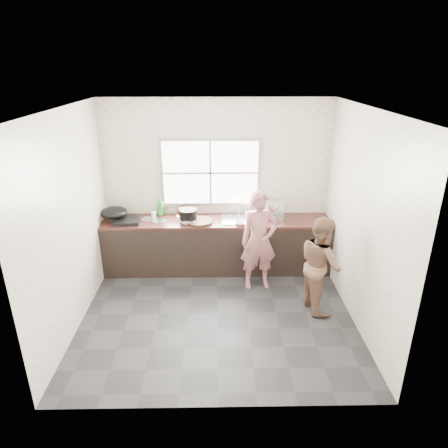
{
  "coord_description": "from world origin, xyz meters",
  "views": [
    {
      "loc": [
        0.01,
        -4.58,
        3.17
      ],
      "look_at": [
        0.1,
        0.65,
        1.05
      ],
      "focal_mm": 32.0,
      "sensor_mm": 36.0,
      "label": 1
    }
  ],
  "objects_px": {
    "bowl_crabs": "(253,216)",
    "burner": "(127,220)",
    "bottle_green": "(160,206)",
    "cutting_board": "(200,222)",
    "dish_rack": "(272,211)",
    "bowl_mince": "(187,222)",
    "pot_lid_right": "(158,221)",
    "bowl_held": "(240,223)",
    "woman": "(259,244)",
    "black_pot": "(188,216)",
    "wok": "(114,212)",
    "person_side": "(320,264)",
    "plate_food": "(183,216)",
    "bottle_brown_tall": "(161,210)",
    "pot_lid_left": "(148,219)",
    "glass_jar": "(154,215)",
    "bottle_brown_short": "(181,210)"
  },
  "relations": [
    {
      "from": "cutting_board",
      "to": "dish_rack",
      "type": "xyz_separation_m",
      "value": [
        1.15,
        0.14,
        0.12
      ]
    },
    {
      "from": "dish_rack",
      "to": "glass_jar",
      "type": "bearing_deg",
      "value": -171.38
    },
    {
      "from": "person_side",
      "to": "bowl_held",
      "type": "xyz_separation_m",
      "value": [
        -1.03,
        0.94,
        0.22
      ]
    },
    {
      "from": "dish_rack",
      "to": "pot_lid_left",
      "type": "bearing_deg",
      "value": -169.76
    },
    {
      "from": "bowl_mince",
      "to": "pot_lid_right",
      "type": "distance_m",
      "value": 0.48
    },
    {
      "from": "plate_food",
      "to": "wok",
      "type": "bearing_deg",
      "value": -170.53
    },
    {
      "from": "cutting_board",
      "to": "black_pot",
      "type": "relative_size",
      "value": 1.46
    },
    {
      "from": "dish_rack",
      "to": "pot_lid_left",
      "type": "relative_size",
      "value": 1.59
    },
    {
      "from": "person_side",
      "to": "bowl_held",
      "type": "distance_m",
      "value": 1.41
    },
    {
      "from": "burner",
      "to": "bottle_green",
      "type": "bearing_deg",
      "value": 31.59
    },
    {
      "from": "woman",
      "to": "bowl_crabs",
      "type": "bearing_deg",
      "value": 84.53
    },
    {
      "from": "person_side",
      "to": "burner",
      "type": "height_order",
      "value": "person_side"
    },
    {
      "from": "dish_rack",
      "to": "pot_lid_right",
      "type": "height_order",
      "value": "dish_rack"
    },
    {
      "from": "dish_rack",
      "to": "bottle_brown_tall",
      "type": "bearing_deg",
      "value": -175.94
    },
    {
      "from": "bottle_brown_tall",
      "to": "pot_lid_right",
      "type": "bearing_deg",
      "value": -93.65
    },
    {
      "from": "bowl_crabs",
      "to": "bowl_held",
      "type": "bearing_deg",
      "value": -126.08
    },
    {
      "from": "cutting_board",
      "to": "pot_lid_left",
      "type": "distance_m",
      "value": 0.85
    },
    {
      "from": "bottle_brown_short",
      "to": "wok",
      "type": "xyz_separation_m",
      "value": [
        -1.04,
        -0.23,
        0.04
      ]
    },
    {
      "from": "person_side",
      "to": "dish_rack",
      "type": "bearing_deg",
      "value": 12.43
    },
    {
      "from": "bottle_brown_tall",
      "to": "dish_rack",
      "type": "bearing_deg",
      "value": -6.72
    },
    {
      "from": "woman",
      "to": "pot_lid_right",
      "type": "height_order",
      "value": "woman"
    },
    {
      "from": "plate_food",
      "to": "wok",
      "type": "xyz_separation_m",
      "value": [
        -1.06,
        -0.18,
        0.13
      ]
    },
    {
      "from": "woman",
      "to": "glass_jar",
      "type": "distance_m",
      "value": 1.77
    },
    {
      "from": "bottle_green",
      "to": "dish_rack",
      "type": "distance_m",
      "value": 1.81
    },
    {
      "from": "bottle_brown_tall",
      "to": "woman",
      "type": "bearing_deg",
      "value": -27.57
    },
    {
      "from": "bowl_crabs",
      "to": "bottle_brown_tall",
      "type": "xyz_separation_m",
      "value": [
        -1.49,
        0.14,
        0.05
      ]
    },
    {
      "from": "bowl_crabs",
      "to": "bottle_green",
      "type": "distance_m",
      "value": 1.51
    },
    {
      "from": "bottle_green",
      "to": "glass_jar",
      "type": "relative_size",
      "value": 3.01
    },
    {
      "from": "bowl_mince",
      "to": "black_pot",
      "type": "distance_m",
      "value": 0.11
    },
    {
      "from": "bowl_crabs",
      "to": "burner",
      "type": "xyz_separation_m",
      "value": [
        -1.98,
        -0.16,
        -0.0
      ]
    },
    {
      "from": "glass_jar",
      "to": "black_pot",
      "type": "bearing_deg",
      "value": -14.58
    },
    {
      "from": "person_side",
      "to": "bottle_brown_tall",
      "type": "bearing_deg",
      "value": 47.98
    },
    {
      "from": "burner",
      "to": "wok",
      "type": "height_order",
      "value": "wok"
    },
    {
      "from": "person_side",
      "to": "wok",
      "type": "bearing_deg",
      "value": 57.97
    },
    {
      "from": "plate_food",
      "to": "pot_lid_left",
      "type": "relative_size",
      "value": 0.98
    },
    {
      "from": "cutting_board",
      "to": "black_pot",
      "type": "height_order",
      "value": "black_pot"
    },
    {
      "from": "wok",
      "to": "pot_lid_left",
      "type": "xyz_separation_m",
      "value": [
        0.51,
        0.04,
        -0.13
      ]
    },
    {
      "from": "woman",
      "to": "bottle_brown_tall",
      "type": "height_order",
      "value": "woman"
    },
    {
      "from": "bottle_brown_tall",
      "to": "pot_lid_left",
      "type": "xyz_separation_m",
      "value": [
        -0.19,
        -0.19,
        -0.08
      ]
    },
    {
      "from": "wok",
      "to": "pot_lid_right",
      "type": "height_order",
      "value": "wok"
    },
    {
      "from": "glass_jar",
      "to": "person_side",
      "type": "bearing_deg",
      "value": -27.34
    },
    {
      "from": "woman",
      "to": "person_side",
      "type": "distance_m",
      "value": 0.97
    },
    {
      "from": "cutting_board",
      "to": "bottle_brown_short",
      "type": "bearing_deg",
      "value": 131.6
    },
    {
      "from": "bottle_brown_tall",
      "to": "wok",
      "type": "height_order",
      "value": "wok"
    },
    {
      "from": "woman",
      "to": "black_pot",
      "type": "bearing_deg",
      "value": 145.83
    },
    {
      "from": "person_side",
      "to": "bowl_held",
      "type": "bearing_deg",
      "value": 36.53
    },
    {
      "from": "wok",
      "to": "person_side",
      "type": "bearing_deg",
      "value": -20.99
    },
    {
      "from": "bowl_mince",
      "to": "bowl_held",
      "type": "height_order",
      "value": "bowl_held"
    },
    {
      "from": "woman",
      "to": "black_pot",
      "type": "height_order",
      "value": "woman"
    },
    {
      "from": "plate_food",
      "to": "black_pot",
      "type": "bearing_deg",
      "value": -66.57
    }
  ]
}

